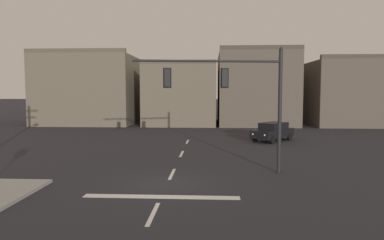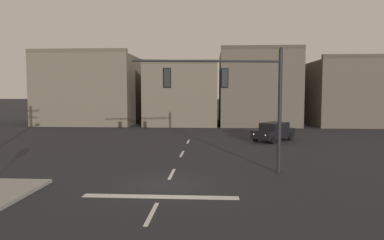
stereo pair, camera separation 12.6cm
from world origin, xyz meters
The scene contains 6 objects.
ground_plane centered at (0.00, 0.00, 0.00)m, with size 400.00×400.00×0.00m, color #232328.
stop_bar_paint centered at (0.00, -2.00, 0.00)m, with size 6.40×0.50×0.01m, color silver.
lane_centreline centered at (0.00, 2.00, 0.00)m, with size 0.16×26.40×0.01m.
signal_mast_near_side centered at (3.35, 2.34, 4.37)m, with size 7.67×1.15×6.58m.
car_lot_nearside centered at (7.41, 14.85, 0.86)m, with size 4.23×4.52×1.61m.
building_row centered at (6.34, 31.86, 4.34)m, with size 55.43×12.68×9.73m.
Camera 2 is at (2.14, -15.92, 4.26)m, focal length 32.87 mm.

